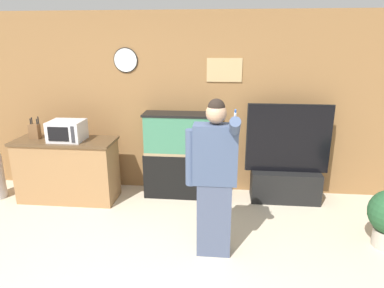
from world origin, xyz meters
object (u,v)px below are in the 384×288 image
tv_on_stand (286,173)px  person_standing (214,177)px  counter_island (68,170)px  microwave (67,131)px  knife_block (35,131)px  aquarium_on_stand (182,155)px

tv_on_stand → person_standing: bearing=-125.0°
counter_island → microwave: 0.58m
microwave → knife_block: 0.49m
aquarium_on_stand → counter_island: bearing=-169.6°
knife_block → tv_on_stand: (3.50, 0.25, -0.59)m
counter_island → tv_on_stand: 3.09m
microwave → aquarium_on_stand: size_ratio=0.37×
microwave → aquarium_on_stand: aquarium_on_stand is taller
knife_block → aquarium_on_stand: 2.08m
counter_island → person_standing: person_standing is taller
knife_block → tv_on_stand: tv_on_stand is taller
microwave → person_standing: person_standing is taller
microwave → knife_block: (-0.49, 0.04, -0.03)m
microwave → knife_block: size_ratio=1.47×
counter_island → microwave: microwave is taller
knife_block → person_standing: person_standing is taller
knife_block → tv_on_stand: bearing=4.1°
person_standing → counter_island: bearing=152.2°
aquarium_on_stand → tv_on_stand: size_ratio=0.89×
counter_island → person_standing: 2.42m
counter_island → tv_on_stand: tv_on_stand is taller
counter_island → knife_block: size_ratio=4.54×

